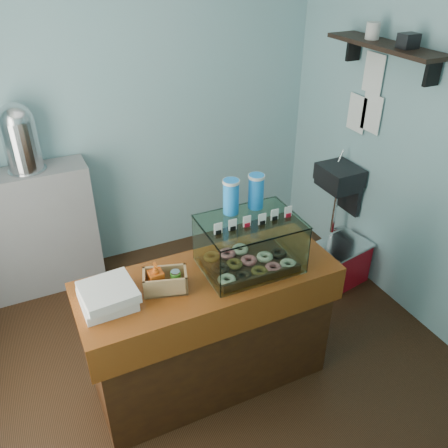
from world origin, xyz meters
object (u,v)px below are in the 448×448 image
counter (210,330)px  display_case (248,240)px  red_cooler (341,262)px  coffee_urn (20,136)px

counter → display_case: bearing=4.5°
display_case → red_cooler: (1.22, 0.50, -0.88)m
counter → display_case: size_ratio=2.68×
coffee_urn → red_cooler: 2.81m
display_case → coffee_urn: coffee_urn is taller
display_case → red_cooler: 1.58m
display_case → coffee_urn: 1.94m
display_case → coffee_urn: bearing=126.3°
counter → red_cooler: bearing=19.2°
counter → coffee_urn: (-0.83, 1.58, 0.92)m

